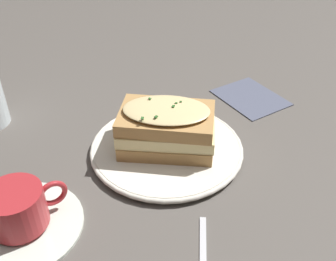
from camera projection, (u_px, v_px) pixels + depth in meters
The scene contains 5 objects.
ground_plane at pixel (167, 154), 0.62m from camera, with size 2.40×2.40×0.00m, color #514C47.
dinner_plate at pixel (168, 148), 0.62m from camera, with size 0.24×0.24×0.01m.
sandwich at pixel (168, 127), 0.60m from camera, with size 0.13×0.16×0.07m.
teacup_with_saucer at pixel (19, 215), 0.49m from camera, with size 0.16×0.16×0.06m.
napkin at pixel (250, 97), 0.75m from camera, with size 0.13×0.10×0.00m, color #4C5166.
Camera 1 is at (0.47, -0.08, 0.39)m, focal length 42.00 mm.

